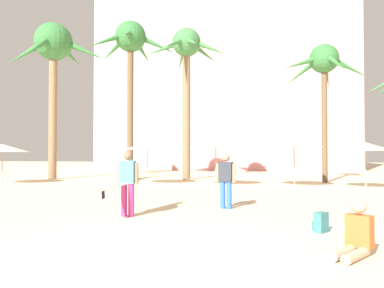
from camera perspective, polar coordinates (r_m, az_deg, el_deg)
The scene contains 17 objects.
ground at distance 6.53m, azimuth -6.09°, elevation -16.11°, with size 120.00×120.00×0.00m, color beige.
hotel_pink at distance 39.76m, azimuth 10.66°, elevation 9.28°, with size 17.16×9.44×17.95m, color pink.
hotel_tower_gray at distance 45.68m, azimuth -4.02°, elevation 13.84°, with size 13.62×10.26×27.24m, color #BCB7AD.
palm_tree_far_left at distance 23.98m, azimuth -0.82°, elevation 13.11°, with size 5.49×5.17×9.50m.
palm_tree_left at distance 22.65m, azimuth 19.50°, elevation 11.07°, with size 5.12×4.98×7.77m.
palm_tree_right at distance 24.73m, azimuth -9.41°, elevation 14.38°, with size 5.50×5.88×10.03m.
palm_tree_far_right at distance 26.04m, azimuth -20.38°, elevation 13.11°, with size 6.78×6.76×9.95m.
cafe_umbrella_0 at distance 18.85m, azimuth 3.66°, elevation -0.07°, with size 2.78×2.78×2.27m.
cafe_umbrella_1 at distance 22.44m, azimuth -27.02°, elevation -0.56°, with size 2.79×2.79×2.13m.
cafe_umbrella_2 at distance 19.87m, azimuth -6.78°, elevation -0.35°, with size 2.71×2.71×2.18m.
cafe_umbrella_3 at distance 19.00m, azimuth 15.34°, elevation 0.35°, with size 2.78×2.78×2.48m.
cafe_umbrella_4 at distance 19.11m, azimuth 25.01°, elevation -0.37°, with size 2.45×2.45×2.15m.
beach_towel at distance 9.14m, azimuth 22.37°, elevation -11.69°, with size 1.57×0.91×0.01m, color white.
backpack at distance 8.41m, azimuth 19.09°, elevation -11.29°, with size 0.35×0.35×0.42m.
person_mid_left at distance 10.02m, azimuth -9.59°, elevation -5.56°, with size 1.13×3.09×1.72m.
person_mid_right at distance 11.18m, azimuth 5.19°, elevation -5.26°, with size 0.60×0.32×1.65m.
person_far_left at distance 6.71m, azimuth 23.74°, elevation -12.78°, with size 0.84×0.92×0.91m.
Camera 1 is at (1.50, -6.13, 1.67)m, focal length 34.88 mm.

